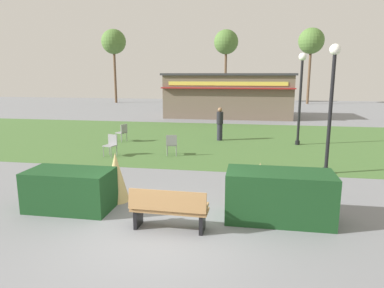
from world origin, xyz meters
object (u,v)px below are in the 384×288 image
Objects in this scene: cafe_chair_west at (122,131)px; person_strolling at (220,124)px; park_bench at (169,209)px; food_kiosk at (228,95)px; parked_car_west_slot at (193,101)px; tree_left_bg at (114,42)px; cafe_chair_east at (111,143)px; tree_right_bg at (311,42)px; cafe_chair_center at (172,143)px; lamppost_far at (301,88)px; trash_bin at (66,193)px; tree_center_bg at (226,43)px; lamppost_mid at (332,94)px.

cafe_chair_west is 4.95m from person_strolling.
food_kiosk is (-0.14, 20.84, 1.23)m from park_bench.
tree_left_bg reaches higher than parked_car_west_slot.
person_strolling is (4.13, 4.23, 0.33)m from cafe_chair_east.
tree_right_bg is at bearing 26.71° from parked_car_west_slot.
cafe_chair_west is 4.06m from cafe_chair_center.
cafe_chair_east is at bearing -154.89° from lamppost_far.
trash_bin is 6.25m from cafe_chair_center.
food_kiosk is 1.19× the size of tree_left_bg.
tree_center_bg is (-9.38, 0.45, 0.06)m from tree_right_bg.
trash_bin is 5.77m from cafe_chair_east.
parked_car_west_slot is 9.46m from tree_center_bg.
lamppost_far is 5.69× the size of trash_bin.
tree_left_bg is at bearing 124.11° from lamppost_mid.
tree_center_bg is at bearing 87.63° from trash_bin.
lamppost_far is at bearing 30.89° from cafe_chair_center.
tree_right_bg reaches higher than parked_car_west_slot.
cafe_chair_west is at bearing -116.74° from tree_right_bg.
tree_left_bg is (-12.62, 25.52, 6.37)m from cafe_chair_center.
cafe_chair_west is (-1.78, 8.70, 0.15)m from trash_bin.
tree_center_bg reaches higher than cafe_chair_center.
tree_right_bg is (3.62, 29.26, 4.11)m from lamppost_mid.
cafe_chair_west is 28.65m from tree_right_bg.
parked_car_west_slot is (-8.51, 23.16, -2.07)m from lamppost_mid.
tree_left_bg reaches higher than food_kiosk.
person_strolling is at bearing 66.29° from cafe_chair_center.
food_kiosk is 11.17× the size of cafe_chair_center.
tree_right_bg reaches higher than food_kiosk.
cafe_chair_east is at bearing 82.88° from person_strolling.
trash_bin is 27.59m from parked_car_west_slot.
cafe_chair_west is at bearing -97.17° from tree_center_bg.
tree_center_bg is at bearing -49.02° from person_strolling.
person_strolling is (3.01, 9.89, 0.48)m from trash_bin.
tree_right_bg reaches higher than park_bench.
tree_right_bg is at bearing 82.95° from lamppost_mid.
lamppost_far is 9.05m from cafe_chair_east.
food_kiosk is (2.74, 20.00, 1.33)m from trash_bin.
tree_center_bg is (2.54, 28.45, 6.36)m from cafe_chair_east.
lamppost_far reaches higher than cafe_chair_center.
cafe_chair_east is 1.00× the size of cafe_chair_center.
food_kiosk is 10.15m from person_strolling.
food_kiosk is 14.01m from cafe_chair_center.
tree_left_bg is (-18.10, 22.24, 4.18)m from lamppost_far.
parked_car_west_slot is at bearing -112.76° from tree_center_bg.
park_bench is at bearing -16.23° from trash_bin.
lamppost_mid is 7.14m from person_strolling.
tree_right_bg is 9.39m from tree_center_bg.
cafe_chair_center is (-1.40, -13.89, -1.18)m from food_kiosk.
parked_car_west_slot is at bearing 110.17° from lamppost_mid.
lamppost_far is 11.42m from food_kiosk.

